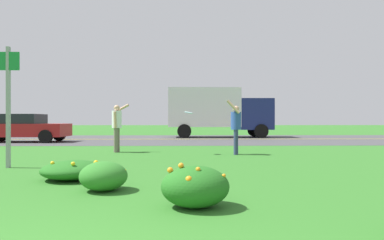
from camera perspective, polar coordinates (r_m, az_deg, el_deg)
name	(u,v)px	position (r m, az deg, el deg)	size (l,w,h in m)	color
ground_plane	(142,156)	(10.76, -8.65, -6.12)	(120.00, 120.00, 0.00)	#2D6B23
highway_strip	(162,139)	(19.70, -5.23, -3.30)	(120.00, 9.93, 0.01)	#424244
highway_center_stripe	(162,139)	(19.70, -5.23, -3.29)	(120.00, 0.16, 0.00)	yellow
daylily_clump_mid_center	(104,176)	(5.66, -14.96, -9.28)	(0.77, 0.74, 0.49)	#2D7526
daylily_clump_front_right	(73,170)	(6.93, -19.77, -8.05)	(1.21, 1.22, 0.39)	#23661E
daylily_clump_mid_right	(195,187)	(4.46, 0.54, -11.35)	(0.91, 0.77, 0.59)	#23661E
sign_post_near_path	(8,95)	(9.14, -29.04, 3.78)	(0.56, 0.10, 2.92)	#93969B
person_thrower_white_shirt	(117,124)	(12.10, -12.78, -0.63)	(0.59, 0.53, 1.73)	silver
person_catcher_blue_shirt	(236,125)	(11.12, 7.54, -0.89)	(0.51, 0.52, 1.81)	#2D4C9E
frisbee_pale_blue	(189,113)	(11.09, -0.58, 1.29)	(0.28, 0.28, 0.10)	#ADD6E5
car_red_center_left	(22,128)	(19.34, -27.13, -1.19)	(4.50, 2.00, 1.45)	maroon
box_truck_navy	(217,110)	(21.96, 4.40, 1.74)	(6.70, 2.46, 3.20)	navy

